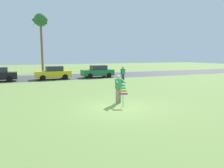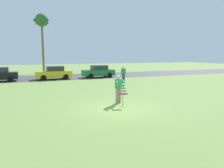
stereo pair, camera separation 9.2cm
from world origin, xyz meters
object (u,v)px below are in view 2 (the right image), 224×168
at_px(kite_held, 123,92).
at_px(parked_car_green, 98,72).
at_px(palm_tree_right_near, 42,23).
at_px(parked_car_yellow, 54,73).
at_px(person_kite_flyer, 118,88).
at_px(person_walker_near, 123,74).

xyz_separation_m(kite_held, parked_car_green, (3.90, 15.62, -0.06)).
xyz_separation_m(kite_held, palm_tree_right_near, (-2.14, 26.41, 7.36)).
bearing_deg(parked_car_yellow, person_kite_flyer, -82.57).
relative_size(kite_held, person_walker_near, 0.70).
bearing_deg(kite_held, palm_tree_right_near, 94.64).
xyz_separation_m(person_kite_flyer, kite_held, (-0.10, -0.82, -0.12)).
distance_m(person_kite_flyer, person_walker_near, 9.90).
distance_m(kite_held, parked_car_green, 16.10).
bearing_deg(parked_car_yellow, kite_held, -83.31).
distance_m(person_kite_flyer, kite_held, 0.84).
distance_m(kite_held, palm_tree_right_near, 27.50).
xyz_separation_m(parked_car_yellow, palm_tree_right_near, (-0.31, 10.79, 7.42)).
relative_size(person_kite_flyer, parked_car_yellow, 0.41).
distance_m(parked_car_green, person_walker_near, 6.07).
height_order(person_kite_flyer, parked_car_green, person_kite_flyer).
xyz_separation_m(parked_car_green, palm_tree_right_near, (-6.04, 10.79, 7.42)).
bearing_deg(kite_held, person_walker_near, 64.05).
distance_m(parked_car_yellow, parked_car_green, 5.73).
relative_size(person_kite_flyer, person_walker_near, 1.00).
relative_size(kite_held, parked_car_green, 0.29).
height_order(kite_held, parked_car_yellow, parked_car_yellow).
bearing_deg(parked_car_yellow, person_walker_near, -42.77).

